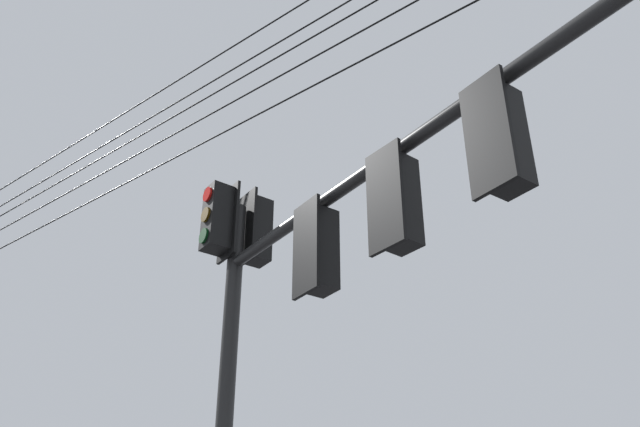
% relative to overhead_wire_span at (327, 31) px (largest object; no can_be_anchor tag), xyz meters
% --- Properties ---
extents(signal_mast_assembly, '(5.38, 3.24, 6.55)m').
position_rel_overhead_wire_span_xyz_m(signal_mast_assembly, '(0.15, -0.36, -3.74)').
color(signal_mast_assembly, black).
rests_on(signal_mast_assembly, ground).
extents(overhead_wire_span, '(24.53, 22.74, 2.41)m').
position_rel_overhead_wire_span_xyz_m(overhead_wire_span, '(0.00, 0.00, 0.00)').
color(overhead_wire_span, black).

